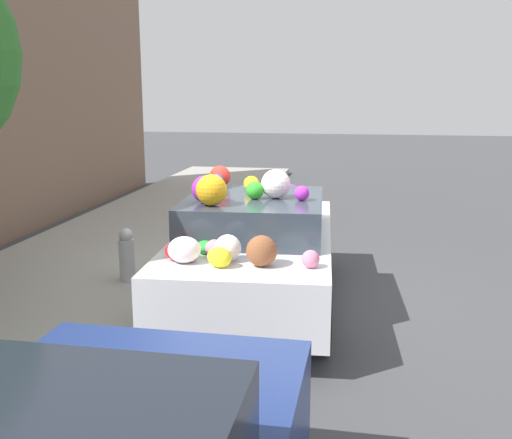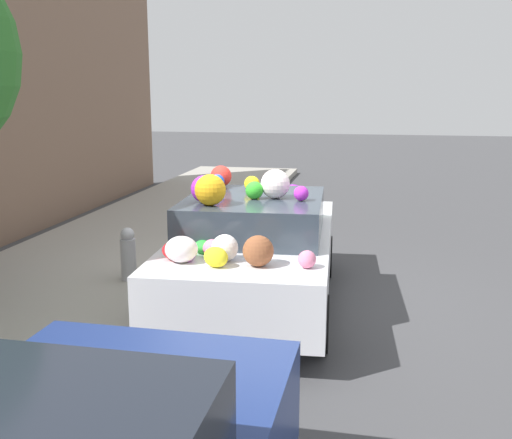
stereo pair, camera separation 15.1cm
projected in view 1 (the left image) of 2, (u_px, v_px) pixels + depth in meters
ground_plane at (260, 305)px, 7.37m from camera, size 60.00×60.00×0.00m
sidewalk_curb at (56, 287)px, 7.81m from camera, size 24.00×3.20×0.15m
fire_hydrant at (127, 255)px, 7.77m from camera, size 0.20×0.20×0.70m
art_car at (255, 247)px, 7.18m from camera, size 4.12×2.02×1.71m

